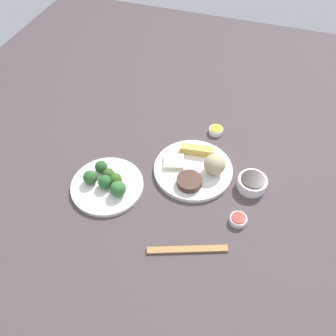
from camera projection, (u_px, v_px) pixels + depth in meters
tabletop at (193, 173)px, 1.21m from camera, size 2.20×2.20×0.02m
main_plate at (193, 169)px, 1.20m from camera, size 0.27×0.27×0.02m
rice_scoop at (215, 165)px, 1.15m from camera, size 0.07×0.07×0.07m
spring_roll at (197, 150)px, 1.22m from camera, size 0.04×0.12×0.03m
crab_rangoon_wonton at (173, 163)px, 1.20m from camera, size 0.08×0.08×0.02m
stir_fry_heap at (189, 181)px, 1.14m from camera, size 0.08×0.08×0.02m
broccoli_plate at (107, 186)px, 1.15m from camera, size 0.24×0.24×0.01m
broccoli_floret_0 at (118, 189)px, 1.11m from camera, size 0.05×0.05×0.05m
broccoli_floret_1 at (101, 167)px, 1.17m from camera, size 0.04×0.04×0.04m
broccoli_floret_2 at (105, 182)px, 1.13m from camera, size 0.04×0.04×0.04m
broccoli_floret_3 at (109, 174)px, 1.15m from camera, size 0.04×0.04×0.04m
broccoli_floret_4 at (90, 177)px, 1.14m from camera, size 0.05×0.05×0.05m
broccoli_floret_5 at (116, 179)px, 1.14m from camera, size 0.04×0.04×0.04m
soy_sauce_bowl at (252, 183)px, 1.14m from camera, size 0.09×0.09×0.04m
soy_sauce_bowl_liquid at (253, 179)px, 1.13m from camera, size 0.08×0.08×0.00m
sauce_ramekin_hot_mustard at (216, 131)px, 1.32m from camera, size 0.05×0.05×0.02m
sauce_ramekin_hot_mustard_liquid at (216, 128)px, 1.31m from camera, size 0.04×0.04×0.00m
sauce_ramekin_sweet_and_sour at (238, 220)px, 1.07m from camera, size 0.05×0.05×0.02m
sauce_ramekin_sweet_and_sour_liquid at (239, 218)px, 1.06m from camera, size 0.04×0.04×0.00m
chopsticks_pair at (187, 249)px, 1.01m from camera, size 0.10×0.23×0.01m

